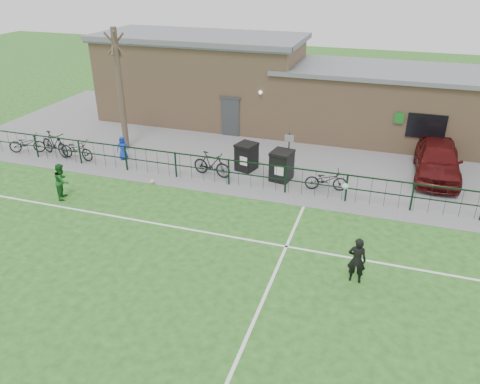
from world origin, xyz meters
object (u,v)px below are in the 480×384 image
(bare_tree, at_px, (120,91))
(bicycle_b, at_px, (55,144))
(ball_ground, at_px, (152,182))
(bicycle_e, at_px, (326,180))
(bicycle_a, at_px, (27,143))
(outfield_player, at_px, (62,181))
(wheelie_bin_left, at_px, (247,157))
(car_maroon, at_px, (438,160))
(wheelie_bin_right, at_px, (282,166))
(sign_post, at_px, (289,154))
(bicycle_d, at_px, (212,164))
(spectator_child, at_px, (123,148))
(bicycle_c, at_px, (77,149))

(bare_tree, relative_size, bicycle_b, 2.98)
(bicycle_b, bearing_deg, ball_ground, -86.49)
(bicycle_e, bearing_deg, bicycle_a, 80.54)
(outfield_player, bearing_deg, bicycle_e, -89.65)
(wheelie_bin_left, bearing_deg, car_maroon, 29.07)
(bicycle_e, bearing_deg, bicycle_b, 80.27)
(car_maroon, bearing_deg, bicycle_e, -146.19)
(bicycle_a, xyz_separation_m, bicycle_e, (15.00, 0.39, -0.01))
(wheelie_bin_right, height_order, outfield_player, outfield_player)
(bare_tree, height_order, outfield_player, bare_tree)
(sign_post, distance_m, bicycle_a, 13.21)
(bicycle_d, bearing_deg, sign_post, -61.04)
(bare_tree, distance_m, bicycle_e, 11.01)
(bicycle_b, relative_size, spectator_child, 1.74)
(sign_post, xyz_separation_m, bicycle_e, (1.88, -1.02, -0.54))
(car_maroon, bearing_deg, bicycle_c, -168.13)
(bicycle_c, bearing_deg, wheelie_bin_right, -79.18)
(sign_post, bearing_deg, ball_ground, -153.18)
(bicycle_a, height_order, outfield_player, outfield_player)
(car_maroon, relative_size, bicycle_e, 2.67)
(bare_tree, xyz_separation_m, sign_post, (8.70, -0.71, -1.98))
(bicycle_c, bearing_deg, wheelie_bin_left, -74.16)
(wheelie_bin_left, relative_size, wheelie_bin_right, 0.95)
(car_maroon, distance_m, bicycle_b, 18.15)
(bicycle_e, bearing_deg, bicycle_d, 80.79)
(bicycle_c, relative_size, bicycle_d, 1.03)
(bicycle_a, xyz_separation_m, bicycle_d, (9.90, 0.23, 0.09))
(car_maroon, distance_m, bicycle_c, 16.86)
(wheelie_bin_left, relative_size, spectator_child, 1.03)
(sign_post, relative_size, car_maroon, 0.42)
(sign_post, bearing_deg, wheelie_bin_left, 179.95)
(sign_post, bearing_deg, bicycle_d, -160.09)
(bicycle_d, xyz_separation_m, outfield_player, (-4.99, -3.88, 0.17))
(sign_post, height_order, bicycle_b, sign_post)
(ball_ground, bearing_deg, wheelie_bin_right, 22.27)
(wheelie_bin_right, relative_size, bicycle_c, 0.65)
(bicycle_c, xyz_separation_m, spectator_child, (2.13, 0.71, 0.07))
(spectator_child, bearing_deg, bare_tree, 92.52)
(sign_post, xyz_separation_m, bicycle_c, (-10.18, -1.39, -0.50))
(bare_tree, bearing_deg, outfield_player, -85.13)
(bicycle_c, distance_m, spectator_child, 2.25)
(bicycle_d, height_order, bicycle_e, bicycle_d)
(spectator_child, bearing_deg, outfield_player, -114.75)
(bicycle_a, bearing_deg, bicycle_d, -110.06)
(bicycle_e, bearing_deg, bare_tree, 69.82)
(bicycle_e, xyz_separation_m, spectator_child, (-9.93, 0.33, 0.11))
(bicycle_a, relative_size, outfield_player, 1.19)
(wheelie_bin_right, bearing_deg, bicycle_b, -167.04)
(sign_post, xyz_separation_m, outfield_player, (-8.21, -5.05, -0.27))
(bicycle_c, xyz_separation_m, outfield_player, (1.97, -3.66, 0.22))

